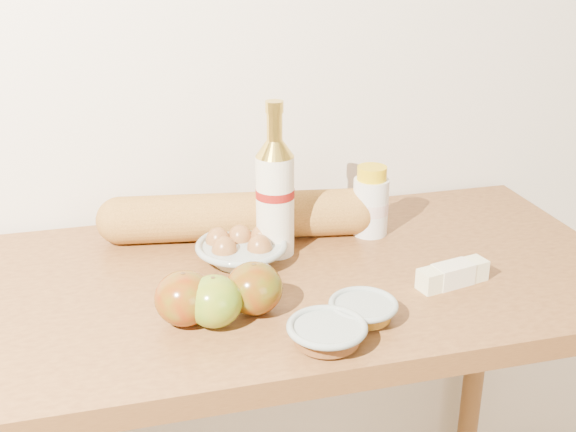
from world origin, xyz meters
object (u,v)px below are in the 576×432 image
object	(u,v)px
table	(284,335)
baguette	(240,216)
cream_bottle	(371,203)
bourbon_bottle	(275,194)
egg_bowl	(241,249)

from	to	relation	value
table	baguette	bearing A→B (deg)	104.20
cream_bottle	baguette	size ratio (longest dim) A/B	0.25
bourbon_bottle	baguette	world-z (taller)	bourbon_bottle
egg_bowl	baguette	xyz separation A→B (m)	(0.02, 0.10, 0.02)
baguette	bourbon_bottle	bearing A→B (deg)	-50.44
cream_bottle	table	bearing A→B (deg)	-123.83
cream_bottle	egg_bowl	xyz separation A→B (m)	(-0.27, -0.06, -0.04)
egg_bowl	baguette	distance (m)	0.11
bourbon_bottle	cream_bottle	world-z (taller)	bourbon_bottle
table	cream_bottle	size ratio (longest dim) A/B	8.81
cream_bottle	egg_bowl	distance (m)	0.27
table	baguette	size ratio (longest dim) A/B	2.20
bourbon_bottle	egg_bowl	size ratio (longest dim) A/B	1.55
cream_bottle	baguette	world-z (taller)	cream_bottle
egg_bowl	baguette	size ratio (longest dim) A/B	0.33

